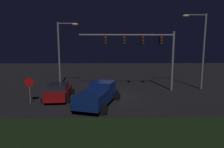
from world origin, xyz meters
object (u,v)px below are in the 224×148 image
object	(u,v)px
car_sedan	(59,91)
street_lamp_left	(63,47)
pickup_truck	(99,93)
stop_sign	(29,86)
street_lamp_right	(199,43)
traffic_signal_gantry	(143,45)

from	to	relation	value
car_sedan	street_lamp_left	size ratio (longest dim) A/B	0.59
pickup_truck	stop_sign	xyz separation A→B (m)	(-5.86, 0.51, 0.56)
car_sedan	street_lamp_right	bearing A→B (deg)	-79.52
pickup_truck	traffic_signal_gantry	xyz separation A→B (m)	(4.54, 5.15, 4.03)
pickup_truck	car_sedan	world-z (taller)	pickup_truck
stop_sign	pickup_truck	bearing A→B (deg)	-4.95
street_lamp_right	stop_sign	xyz separation A→B (m)	(-16.92, -5.21, -3.75)
traffic_signal_gantry	stop_sign	distance (m)	11.91
pickup_truck	street_lamp_left	world-z (taller)	street_lamp_left
street_lamp_right	stop_sign	distance (m)	18.09
traffic_signal_gantry	street_lamp_right	size ratio (longest dim) A/B	1.22
pickup_truck	street_lamp_right	xyz separation A→B (m)	(11.05, 5.71, 4.31)
traffic_signal_gantry	street_lamp_left	size ratio (longest dim) A/B	1.35
street_lamp_right	stop_sign	size ratio (longest dim) A/B	3.79
pickup_truck	car_sedan	bearing A→B (deg)	80.28
traffic_signal_gantry	street_lamp_right	bearing A→B (deg)	4.95
pickup_truck	street_lamp_right	world-z (taller)	street_lamp_right
traffic_signal_gantry	stop_sign	bearing A→B (deg)	-155.95
street_lamp_left	street_lamp_right	size ratio (longest dim) A/B	0.91
traffic_signal_gantry	stop_sign	xyz separation A→B (m)	(-10.40, -4.64, -3.47)
street_lamp_left	stop_sign	size ratio (longest dim) A/B	3.44
street_lamp_left	stop_sign	distance (m)	7.37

